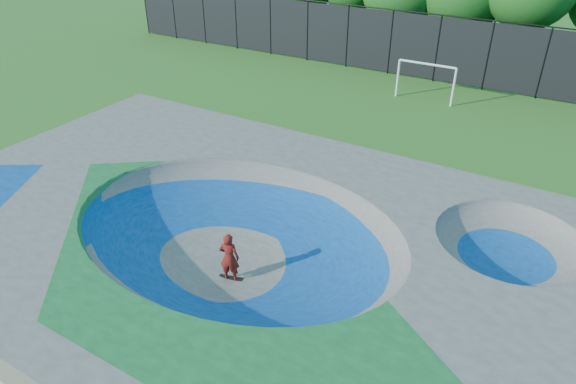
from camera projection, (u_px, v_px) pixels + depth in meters
name	position (u px, v px, depth m)	size (l,w,h in m)	color
ground	(238.00, 261.00, 16.63)	(120.00, 120.00, 0.00)	#29601A
skate_deck	(237.00, 242.00, 16.25)	(22.00, 14.00, 1.50)	gray
skater	(229.00, 258.00, 15.42)	(0.62, 0.40, 1.69)	red
skateboard	(231.00, 279.00, 15.84)	(0.78, 0.22, 0.05)	black
soccer_goal	(426.00, 75.00, 28.40)	(3.31, 0.12, 2.18)	white
fence	(438.00, 48.00, 31.11)	(48.09, 0.09, 4.04)	black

